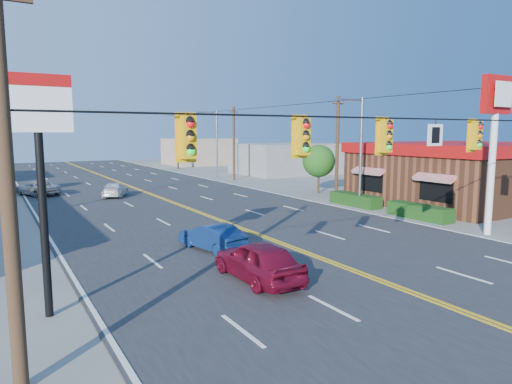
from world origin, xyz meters
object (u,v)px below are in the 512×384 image
signal_span (408,152)px  kfc_pylon (495,123)px  car_white (115,190)px  pizza_hut_sign (39,145)px  car_blue (212,238)px  kfc (462,172)px  car_magenta (258,262)px  car_silver (37,189)px

signal_span → kfc_pylon: signal_span is taller
car_white → pizza_hut_sign: bearing=97.2°
pizza_hut_sign → car_blue: bearing=30.5°
kfc_pylon → signal_span: bearing=-160.2°
kfc → car_magenta: (-23.77, -8.47, -1.62)m
pizza_hut_sign → car_white: bearing=72.3°
signal_span → kfc: bearing=30.9°
car_white → car_blue: bearing=113.8°
kfc → car_silver: 35.60m
car_white → car_silver: bearing=-11.8°
signal_span → car_blue: 10.03m
car_blue → car_white: bearing=-104.2°
car_magenta → car_silver: car_magenta is taller
pizza_hut_sign → car_magenta: (7.13, -0.47, -4.43)m
kfc_pylon → car_silver: kfc_pylon is taller
car_magenta → car_white: 25.30m
signal_span → car_magenta: (-3.75, 3.53, -4.13)m
kfc_pylon → car_white: 29.05m
car_magenta → car_blue: car_magenta is taller
car_blue → car_silver: car_silver is taller
car_magenta → car_blue: (0.39, 4.90, -0.14)m
kfc → kfc_pylon: size_ratio=1.92×
kfc_pylon → car_white: size_ratio=2.09×
signal_span → pizza_hut_sign: signal_span is taller
car_blue → car_white: car_blue is taller
pizza_hut_sign → kfc: bearing=14.5°
signal_span → pizza_hut_sign: size_ratio=3.55×
signal_span → kfc_pylon: bearing=19.8°
car_white → car_silver: (-5.68, 4.24, 0.04)m
kfc_pylon → pizza_hut_sign: kfc_pylon is taller
kfc → car_white: size_ratio=4.01×
kfc → car_white: bearing=143.8°
car_magenta → kfc_pylon: bearing=-178.5°
car_magenta → signal_span: bearing=136.4°
pizza_hut_sign → car_blue: (7.51, 4.43, -4.56)m
kfc_pylon → car_blue: kfc_pylon is taller
signal_span → car_silver: signal_span is taller
kfc → pizza_hut_sign: (-30.90, -8.00, 2.80)m
kfc_pylon → car_silver: bearing=124.2°
pizza_hut_sign → car_white: (7.92, 24.82, -4.59)m
kfc_pylon → car_blue: bearing=163.0°
kfc_pylon → car_white: kfc_pylon is taller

